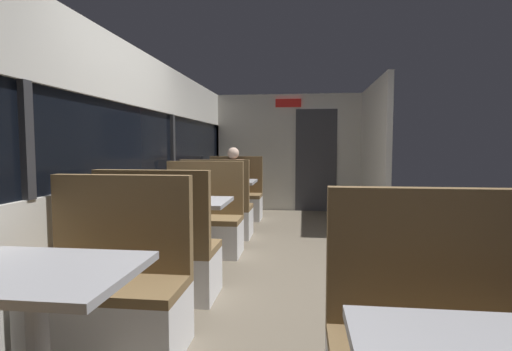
% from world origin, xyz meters
% --- Properties ---
extents(ground_plane, '(3.30, 9.20, 0.02)m').
position_xyz_m(ground_plane, '(0.00, 0.00, -0.01)').
color(ground_plane, '#665B4C').
extents(carriage_window_panel_left, '(0.09, 8.48, 2.30)m').
position_xyz_m(carriage_window_panel_left, '(-1.45, 0.00, 1.11)').
color(carriage_window_panel_left, beige).
rests_on(carriage_window_panel_left, ground_plane).
extents(carriage_end_bulkhead, '(2.90, 0.11, 2.30)m').
position_xyz_m(carriage_end_bulkhead, '(0.06, 4.19, 1.14)').
color(carriage_end_bulkhead, beige).
rests_on(carriage_end_bulkhead, ground_plane).
extents(carriage_aisle_panel_right, '(0.08, 2.40, 2.30)m').
position_xyz_m(carriage_aisle_panel_right, '(1.45, 3.00, 1.15)').
color(carriage_aisle_panel_right, beige).
rests_on(carriage_aisle_panel_right, ground_plane).
extents(dining_table_near_window, '(0.90, 0.70, 0.74)m').
position_xyz_m(dining_table_near_window, '(-0.89, -2.09, 0.64)').
color(dining_table_near_window, '#9E9EA3').
rests_on(dining_table_near_window, ground_plane).
extents(bench_near_window_facing_entry, '(0.95, 0.50, 1.10)m').
position_xyz_m(bench_near_window_facing_entry, '(-0.89, -1.39, 0.33)').
color(bench_near_window_facing_entry, silver).
rests_on(bench_near_window_facing_entry, ground_plane).
extents(dining_table_mid_window, '(0.90, 0.70, 0.74)m').
position_xyz_m(dining_table_mid_window, '(-0.89, 0.17, 0.64)').
color(dining_table_mid_window, '#9E9EA3').
rests_on(dining_table_mid_window, ground_plane).
extents(bench_mid_window_facing_end, '(0.95, 0.50, 1.10)m').
position_xyz_m(bench_mid_window_facing_end, '(-0.89, -0.53, 0.33)').
color(bench_mid_window_facing_end, silver).
rests_on(bench_mid_window_facing_end, ground_plane).
extents(bench_mid_window_facing_entry, '(0.95, 0.50, 1.10)m').
position_xyz_m(bench_mid_window_facing_entry, '(-0.89, 0.87, 0.33)').
color(bench_mid_window_facing_entry, silver).
rests_on(bench_mid_window_facing_entry, ground_plane).
extents(dining_table_far_window, '(0.90, 0.70, 0.74)m').
position_xyz_m(dining_table_far_window, '(-0.89, 2.42, 0.64)').
color(dining_table_far_window, '#9E9EA3').
rests_on(dining_table_far_window, ground_plane).
extents(bench_far_window_facing_end, '(0.95, 0.50, 1.10)m').
position_xyz_m(bench_far_window_facing_end, '(-0.89, 1.72, 0.33)').
color(bench_far_window_facing_end, silver).
rests_on(bench_far_window_facing_end, ground_plane).
extents(bench_far_window_facing_entry, '(0.95, 0.50, 1.10)m').
position_xyz_m(bench_far_window_facing_entry, '(-0.89, 3.12, 0.33)').
color(bench_far_window_facing_entry, silver).
rests_on(bench_far_window_facing_entry, ground_plane).
extents(seated_passenger, '(0.47, 0.55, 1.26)m').
position_xyz_m(seated_passenger, '(-0.89, 3.05, 0.54)').
color(seated_passenger, '#26262D').
rests_on(seated_passenger, ground_plane).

